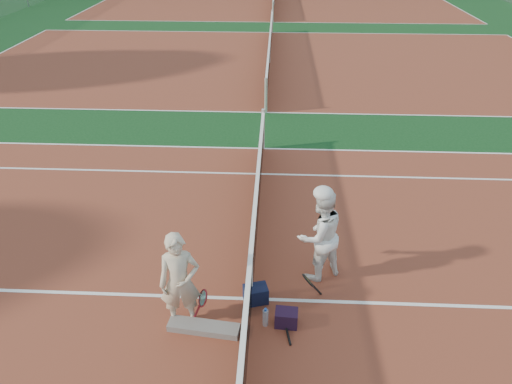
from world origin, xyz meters
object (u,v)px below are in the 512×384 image
net_main (251,275)px  racket_red (203,306)px  sports_bag_navy (256,294)px  water_bottle (265,318)px  player_a (180,282)px  racket_black_held (307,287)px  player_b (320,235)px  racket_spare (284,320)px  sports_bag_purple (286,318)px

net_main → racket_red: (-0.70, -0.45, -0.23)m
net_main → sports_bag_navy: bearing=-29.6°
sports_bag_navy → water_bottle: 0.51m
player_a → racket_black_held: 2.05m
player_b → racket_red: size_ratio=3.02×
racket_spare → racket_black_held: bearing=-48.0°
net_main → player_b: (1.09, 0.65, 0.33)m
player_a → water_bottle: (1.24, -0.00, -0.66)m
player_a → sports_bag_navy: size_ratio=4.34×
player_a → racket_spare: bearing=-8.8°
racket_black_held → water_bottle: racket_black_held is taller
racket_spare → water_bottle: (-0.28, -0.08, 0.12)m
sports_bag_purple → player_b: bearing=65.3°
player_b → sports_bag_purple: bearing=34.9°
player_a → player_b: player_b is taller
racket_red → player_a: bearing=169.5°
racket_black_held → sports_bag_navy: (-0.82, -0.09, -0.11)m
racket_red → water_bottle: size_ratio=1.87×
net_main → player_a: size_ratio=6.75×
net_main → sports_bag_purple: net_main is taller
water_bottle → sports_bag_navy: bearing=109.3°
player_b → racket_spare: bearing=32.5°
racket_black_held → sports_bag_navy: bearing=-17.1°
net_main → racket_red: 0.86m
net_main → racket_red: net_main is taller
player_a → racket_black_held: size_ratio=3.18×
sports_bag_purple → racket_red: bearing=177.5°
racket_red → racket_spare: racket_red is taller
racket_spare → racket_red: bearing=78.4°
player_b → sports_bag_navy: 1.41m
racket_red → sports_bag_navy: 0.88m
player_b → sports_bag_purple: player_b is taller
net_main → player_a: 1.17m
player_a → racket_red: player_a is taller
racket_black_held → racket_spare: size_ratio=0.85×
racket_spare → water_bottle: water_bottle is taller
net_main → racket_black_held: size_ratio=21.48×
player_b → racket_red: bearing=1.3°
player_a → racket_spare: player_a is taller
net_main → racket_spare: (0.52, -0.45, -0.48)m
racket_red → sports_bag_purple: size_ratio=1.65×
net_main → racket_black_held: net_main is taller
water_bottle → racket_red: bearing=175.3°
sports_bag_navy → racket_black_held: bearing=6.4°
net_main → player_b: size_ratio=6.51×
net_main → sports_bag_purple: 0.84m
racket_red → water_bottle: 0.95m
net_main → sports_bag_purple: (0.56, -0.50, -0.37)m
racket_red → racket_black_held: 1.66m
sports_bag_navy → water_bottle: bearing=-70.7°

